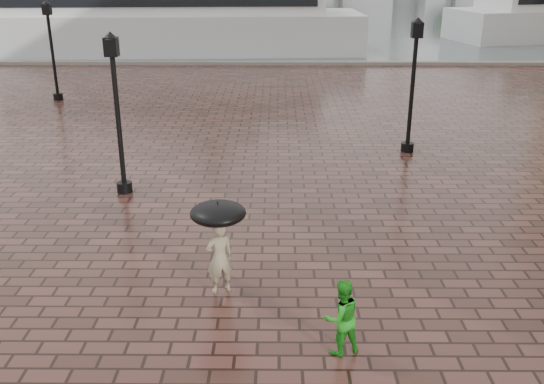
{
  "coord_description": "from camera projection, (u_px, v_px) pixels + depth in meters",
  "views": [
    {
      "loc": [
        -1.58,
        -6.37,
        6.43
      ],
      "look_at": [
        -1.69,
        6.45,
        1.4
      ],
      "focal_mm": 40.0,
      "sensor_mm": 36.0,
      "label": 1
    }
  ],
  "objects": [
    {
      "name": "street_lamps",
      "position": [
        182.0,
        78.0,
        21.73
      ],
      "size": [
        15.44,
        12.44,
        4.4
      ],
      "color": "black",
      "rests_on": "ground"
    },
    {
      "name": "ferry_near",
      "position": [
        160.0,
        12.0,
        41.99
      ],
      "size": [
        28.28,
        8.39,
        9.16
      ],
      "rotation": [
        0.0,
        0.0,
        0.06
      ],
      "color": "silver",
      "rests_on": "ground"
    },
    {
      "name": "umbrella",
      "position": [
        218.0,
        213.0,
        11.79
      ],
      "size": [
        1.1,
        1.1,
        1.1
      ],
      "color": "black",
      "rests_on": "ground"
    },
    {
      "name": "child_pedestrian",
      "position": [
        341.0,
        317.0,
        10.27
      ],
      "size": [
        0.82,
        0.74,
        1.39
      ],
      "primitive_type": "imported",
      "rotation": [
        0.0,
        0.0,
        3.52
      ],
      "color": "#1F921A",
      "rests_on": "ground"
    },
    {
      "name": "adult_pedestrian",
      "position": [
        220.0,
        258.0,
        12.14
      ],
      "size": [
        0.66,
        0.57,
        1.54
      ],
      "primitive_type": "imported",
      "rotation": [
        0.0,
        0.0,
        3.57
      ],
      "color": "tan",
      "rests_on": "ground"
    },
    {
      "name": "quay_edge",
      "position": [
        302.0,
        65.0,
        38.06
      ],
      "size": [
        80.0,
        0.6,
        0.3
      ],
      "primitive_type": "cube",
      "color": "slate",
      "rests_on": "ground"
    }
  ]
}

